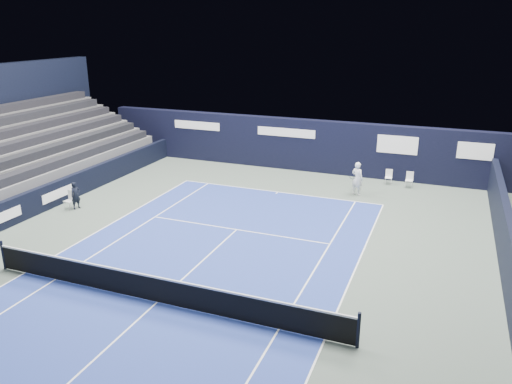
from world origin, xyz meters
TOP-DOWN VIEW (x-y plane):
  - ground at (0.00, 2.00)m, footprint 48.00×48.00m
  - court_surface at (0.00, 0.00)m, footprint 10.97×23.77m
  - enclosure_wall_right at (10.50, 6.00)m, footprint 0.30×22.00m
  - folding_chair_back_a at (5.26, 15.52)m, footprint 0.39×0.42m
  - folding_chair_back_b at (6.38, 15.28)m, footprint 0.40×0.38m
  - line_judge_chair at (-8.49, 5.88)m, footprint 0.44×0.42m
  - line_judge at (-8.23, 6.00)m, footprint 0.46×0.56m
  - court_markings at (0.00, 0.00)m, footprint 11.03×23.83m
  - tennis_net at (0.00, 0.00)m, footprint 12.90×0.10m
  - back_sponsor_wall at (0.01, 16.50)m, footprint 26.00×0.63m
  - side_barrier_left at (-9.50, 5.97)m, footprint 0.33×22.00m
  - spectator_stand at (-13.28, 6.99)m, footprint 6.00×18.00m
  - tennis_player at (3.95, 12.95)m, footprint 0.76×0.93m

SIDE VIEW (x-z plane):
  - ground at x=0.00m, z-range 0.00..0.00m
  - court_surface at x=0.00m, z-range 0.00..0.01m
  - court_markings at x=0.00m, z-range 0.01..0.01m
  - folding_chair_back_b at x=6.38m, z-range 0.06..0.93m
  - tennis_net at x=0.00m, z-range -0.04..1.06m
  - line_judge_chair at x=-8.49m, z-range 0.06..0.96m
  - folding_chair_back_a at x=5.26m, z-range 0.14..0.97m
  - side_barrier_left at x=-9.50m, z-range 0.00..1.20m
  - line_judge at x=-8.23m, z-range 0.00..1.33m
  - tennis_player at x=3.95m, z-range 0.00..1.77m
  - enclosure_wall_right at x=10.50m, z-range 0.00..1.80m
  - back_sponsor_wall at x=0.01m, z-range 0.00..3.10m
  - spectator_stand at x=-13.28m, z-range -1.25..5.15m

